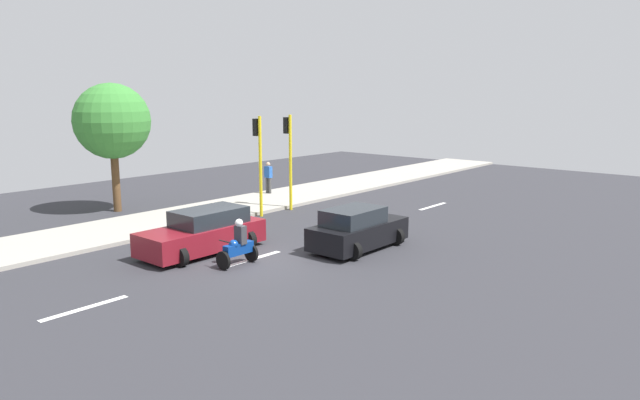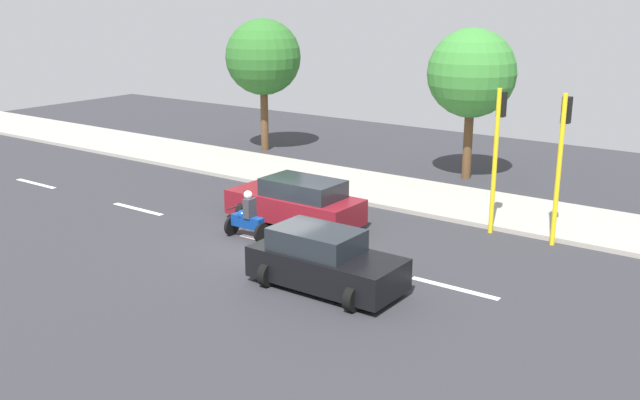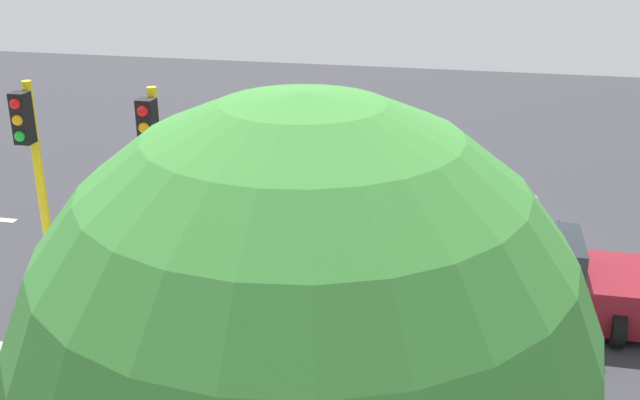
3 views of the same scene
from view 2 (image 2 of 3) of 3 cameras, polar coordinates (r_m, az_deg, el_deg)
name	(u,v)px [view 2 (image 2 of 3)]	position (r m, az deg, el deg)	size (l,w,h in m)	color
ground_plane	(272,244)	(21.88, -3.82, -3.48)	(40.00, 60.00, 0.10)	#2D2D33
sidewalk	(391,191)	(27.34, 5.56, 0.71)	(4.00, 60.00, 0.15)	#9E998E
lane_stripe_north	(454,288)	(18.84, 10.50, -6.81)	(0.20, 2.40, 0.01)	white
lane_stripe_mid	(272,242)	(21.86, -3.82, -3.34)	(0.20, 2.40, 0.01)	white
lane_stripe_south	(138,209)	(25.94, -14.10, -0.70)	(0.20, 2.40, 0.01)	white
lane_stripe_far_south	(36,184)	(30.65, -21.39, 1.21)	(0.20, 2.40, 0.01)	white
car_maroon	(296,202)	(23.41, -1.86, -0.19)	(2.22, 4.49, 1.52)	maroon
car_black	(324,261)	(18.32, 0.33, -4.83)	(2.14, 3.93, 1.52)	black
motorcycle	(247,219)	(22.06, -5.75, -1.47)	(0.60, 1.30, 1.53)	black
traffic_light_corner	(498,140)	(22.69, 13.76, 4.60)	(0.49, 0.24, 4.50)	yellow
traffic_light_midblock	(562,148)	(22.05, 18.44, 3.92)	(0.49, 0.24, 4.50)	yellow
street_tree_center	(263,58)	(34.30, -4.48, 11.08)	(3.50, 3.50, 6.13)	brown
street_tree_north	(472,74)	(29.28, 11.81, 9.68)	(3.47, 3.47, 5.96)	brown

